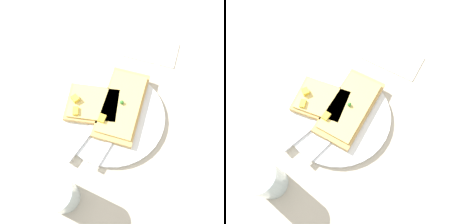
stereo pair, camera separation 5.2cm
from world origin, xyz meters
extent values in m
plane|color=#BCB29E|center=(0.00, 0.00, 0.00)|extent=(4.00, 4.00, 0.00)
cylinder|color=white|center=(0.00, 0.00, 0.01)|extent=(0.26, 0.26, 0.01)
cube|color=#B7B7BC|center=(0.02, -0.07, 0.01)|extent=(0.04, 0.14, 0.01)
cube|color=#B7B7BC|center=(0.04, 0.02, 0.01)|extent=(0.04, 0.06, 0.01)
cube|color=#B7B7BC|center=(0.06, 0.06, 0.01)|extent=(0.01, 0.03, 0.00)
cube|color=#B7B7BC|center=(0.05, 0.06, 0.01)|extent=(0.01, 0.03, 0.00)
cube|color=#B7B7BC|center=(0.05, 0.07, 0.01)|extent=(0.01, 0.03, 0.00)
cube|color=#B7B7BC|center=(0.04, 0.07, 0.01)|extent=(0.01, 0.03, 0.00)
cube|color=#B7B7BC|center=(-0.05, -0.10, 0.01)|extent=(0.04, 0.08, 0.01)
cube|color=#B7B7BC|center=(-0.02, 0.00, 0.01)|extent=(0.06, 0.13, 0.00)
cube|color=tan|center=(0.02, 0.03, 0.02)|extent=(0.10, 0.20, 0.01)
cube|color=#E0C16B|center=(0.02, 0.03, 0.03)|extent=(0.09, 0.18, 0.01)
sphere|color=#388433|center=(0.02, 0.03, 0.04)|extent=(0.01, 0.01, 0.01)
cube|color=yellow|center=(-0.02, -0.03, 0.04)|extent=(0.02, 0.02, 0.01)
cube|color=tan|center=(-0.05, 0.01, 0.02)|extent=(0.15, 0.12, 0.01)
cube|color=#E0C16B|center=(-0.05, 0.01, 0.03)|extent=(0.13, 0.11, 0.01)
cube|color=yellow|center=(-0.09, 0.00, 0.04)|extent=(0.02, 0.02, 0.01)
cube|color=yellow|center=(-0.08, -0.03, 0.04)|extent=(0.02, 0.02, 0.01)
sphere|color=tan|center=(0.00, 0.00, 0.02)|extent=(0.01, 0.01, 0.01)
sphere|color=tan|center=(0.03, 0.08, 0.02)|extent=(0.01, 0.01, 0.01)
cylinder|color=silver|center=(-0.04, -0.21, 0.05)|extent=(0.06, 0.06, 0.11)
cube|color=white|center=(0.04, 0.24, 0.00)|extent=(0.15, 0.09, 0.01)
camera|label=1|loc=(0.07, -0.22, 0.50)|focal=35.00mm
camera|label=2|loc=(0.12, -0.19, 0.50)|focal=35.00mm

